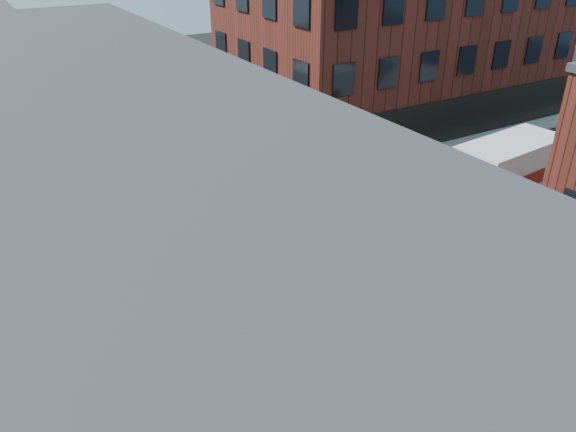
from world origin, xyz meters
The scene contains 8 objects.
ground centered at (0.00, 0.00, 0.00)m, with size 120.00×120.00×0.00m, color black.
sidewalk_ne centered at (21.00, 21.00, 0.07)m, with size 30.00×30.00×0.15m, color gray.
building_ne centered at (20.50, 16.00, 6.00)m, with size 25.00×16.00×12.00m, color #451B11.
tree_near centered at (7.56, 9.98, 3.16)m, with size 2.69×2.69×4.49m.
tree_far centered at (7.56, 15.98, 2.87)m, with size 2.43×2.43×4.07m.
signal_pole centered at (-6.72, -6.68, 2.86)m, with size 1.29×1.24×4.60m.
box_truck centered at (13.48, -1.75, 2.17)m, with size 9.39×3.62×4.17m.
traffic_cone centered at (-5.70, -5.70, 0.32)m, with size 0.46×0.46×0.66m.
Camera 1 is at (-10.95, -20.16, 14.79)m, focal length 35.00 mm.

